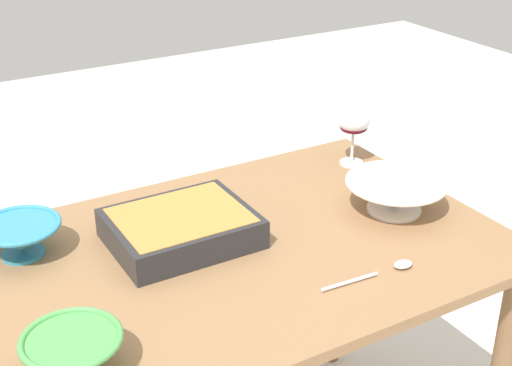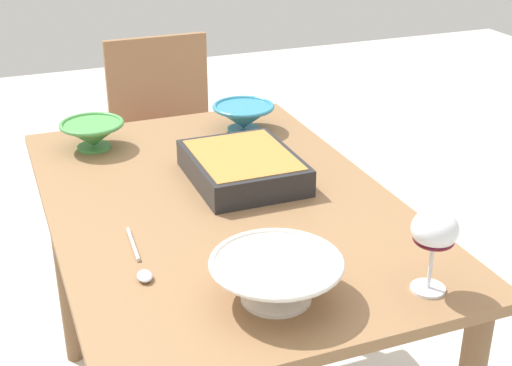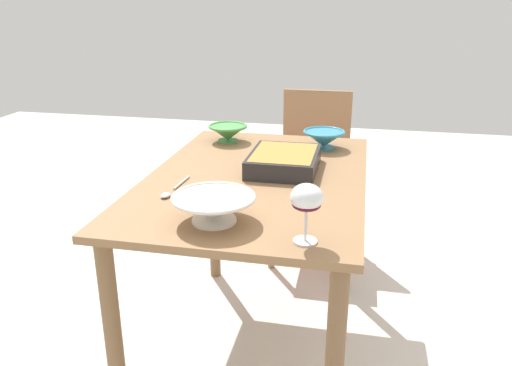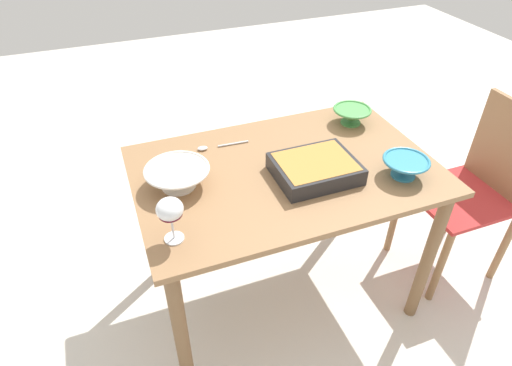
{
  "view_description": "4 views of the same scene",
  "coord_description": "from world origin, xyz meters",
  "px_view_note": "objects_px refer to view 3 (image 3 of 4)",
  "views": [
    {
      "loc": [
        0.66,
        1.23,
        1.62
      ],
      "look_at": [
        -0.12,
        -0.11,
        0.87
      ],
      "focal_mm": 50.87,
      "sensor_mm": 36.0,
      "label": 1
    },
    {
      "loc": [
        -1.46,
        0.48,
        1.54
      ],
      "look_at": [
        -0.14,
        -0.03,
        0.88
      ],
      "focal_mm": 50.47,
      "sensor_mm": 36.0,
      "label": 2
    },
    {
      "loc": [
        -1.75,
        -0.37,
        1.4
      ],
      "look_at": [
        -0.17,
        -0.03,
        0.81
      ],
      "focal_mm": 35.71,
      "sensor_mm": 36.0,
      "label": 3
    },
    {
      "loc": [
        -0.63,
        -1.31,
        1.81
      ],
      "look_at": [
        -0.16,
        -0.09,
        0.81
      ],
      "focal_mm": 30.83,
      "sensor_mm": 36.0,
      "label": 4
    }
  ],
  "objects_px": {
    "wine_glass": "(307,201)",
    "chair": "(313,168)",
    "serving_spoon": "(171,191)",
    "small_bowl": "(228,132)",
    "dining_table": "(257,205)",
    "casserole_dish": "(284,160)",
    "mixing_bowl": "(214,207)",
    "serving_bowl": "(324,138)"
  },
  "relations": [
    {
      "from": "wine_glass",
      "to": "chair",
      "type": "bearing_deg",
      "value": 4.64
    },
    {
      "from": "serving_spoon",
      "to": "small_bowl",
      "type": "bearing_deg",
      "value": -1.93
    },
    {
      "from": "dining_table",
      "to": "wine_glass",
      "type": "bearing_deg",
      "value": -154.74
    },
    {
      "from": "casserole_dish",
      "to": "serving_spoon",
      "type": "relative_size",
      "value": 1.39
    },
    {
      "from": "wine_glass",
      "to": "serving_spoon",
      "type": "height_order",
      "value": "wine_glass"
    },
    {
      "from": "dining_table",
      "to": "serving_spoon",
      "type": "xyz_separation_m",
      "value": [
        -0.23,
        0.25,
        0.12
      ]
    },
    {
      "from": "wine_glass",
      "to": "mixing_bowl",
      "type": "distance_m",
      "value": 0.3
    },
    {
      "from": "chair",
      "to": "serving_bowl",
      "type": "relative_size",
      "value": 5.02
    },
    {
      "from": "chair",
      "to": "casserole_dish",
      "type": "bearing_deg",
      "value": 177.9
    },
    {
      "from": "chair",
      "to": "casserole_dish",
      "type": "distance_m",
      "value": 0.94
    },
    {
      "from": "dining_table",
      "to": "mixing_bowl",
      "type": "height_order",
      "value": "mixing_bowl"
    },
    {
      "from": "mixing_bowl",
      "to": "wine_glass",
      "type": "bearing_deg",
      "value": -105.78
    },
    {
      "from": "small_bowl",
      "to": "casserole_dish",
      "type": "bearing_deg",
      "value": -137.9
    },
    {
      "from": "chair",
      "to": "dining_table",
      "type": "bearing_deg",
      "value": 172.94
    },
    {
      "from": "serving_bowl",
      "to": "serving_spoon",
      "type": "height_order",
      "value": "serving_bowl"
    },
    {
      "from": "casserole_dish",
      "to": "small_bowl",
      "type": "height_order",
      "value": "small_bowl"
    },
    {
      "from": "chair",
      "to": "small_bowl",
      "type": "xyz_separation_m",
      "value": [
        -0.54,
        0.35,
        0.32
      ]
    },
    {
      "from": "dining_table",
      "to": "wine_glass",
      "type": "height_order",
      "value": "wine_glass"
    },
    {
      "from": "serving_bowl",
      "to": "serving_spoon",
      "type": "distance_m",
      "value": 0.8
    },
    {
      "from": "wine_glass",
      "to": "mixing_bowl",
      "type": "bearing_deg",
      "value": 74.22
    },
    {
      "from": "mixing_bowl",
      "to": "serving_spoon",
      "type": "relative_size",
      "value": 1.09
    },
    {
      "from": "chair",
      "to": "casserole_dish",
      "type": "xyz_separation_m",
      "value": [
        -0.88,
        0.03,
        0.32
      ]
    },
    {
      "from": "mixing_bowl",
      "to": "small_bowl",
      "type": "xyz_separation_m",
      "value": [
        0.86,
        0.19,
        -0.0
      ]
    },
    {
      "from": "chair",
      "to": "small_bowl",
      "type": "height_order",
      "value": "chair"
    },
    {
      "from": "casserole_dish",
      "to": "chair",
      "type": "bearing_deg",
      "value": -2.1
    },
    {
      "from": "chair",
      "to": "mixing_bowl",
      "type": "distance_m",
      "value": 1.45
    },
    {
      "from": "casserole_dish",
      "to": "small_bowl",
      "type": "relative_size",
      "value": 1.79
    },
    {
      "from": "wine_glass",
      "to": "small_bowl",
      "type": "relative_size",
      "value": 0.95
    },
    {
      "from": "wine_glass",
      "to": "serving_bowl",
      "type": "distance_m",
      "value": 0.93
    },
    {
      "from": "dining_table",
      "to": "serving_bowl",
      "type": "bearing_deg",
      "value": -27.13
    },
    {
      "from": "dining_table",
      "to": "casserole_dish",
      "type": "bearing_deg",
      "value": -45.49
    },
    {
      "from": "chair",
      "to": "wine_glass",
      "type": "relative_size",
      "value": 5.46
    },
    {
      "from": "serving_bowl",
      "to": "dining_table",
      "type": "bearing_deg",
      "value": 152.87
    },
    {
      "from": "dining_table",
      "to": "mixing_bowl",
      "type": "bearing_deg",
      "value": 174.86
    },
    {
      "from": "serving_bowl",
      "to": "wine_glass",
      "type": "bearing_deg",
      "value": -178.24
    },
    {
      "from": "small_bowl",
      "to": "serving_spoon",
      "type": "relative_size",
      "value": 0.78
    },
    {
      "from": "chair",
      "to": "wine_glass",
      "type": "xyz_separation_m",
      "value": [
        -1.48,
        -0.12,
        0.4
      ]
    },
    {
      "from": "dining_table",
      "to": "serving_bowl",
      "type": "distance_m",
      "value": 0.49
    },
    {
      "from": "dining_table",
      "to": "serving_spoon",
      "type": "relative_size",
      "value": 5.34
    },
    {
      "from": "chair",
      "to": "serving_spoon",
      "type": "bearing_deg",
      "value": 162.99
    },
    {
      "from": "chair",
      "to": "serving_bowl",
      "type": "distance_m",
      "value": 0.65
    },
    {
      "from": "serving_bowl",
      "to": "serving_spoon",
      "type": "bearing_deg",
      "value": 144.62
    }
  ]
}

